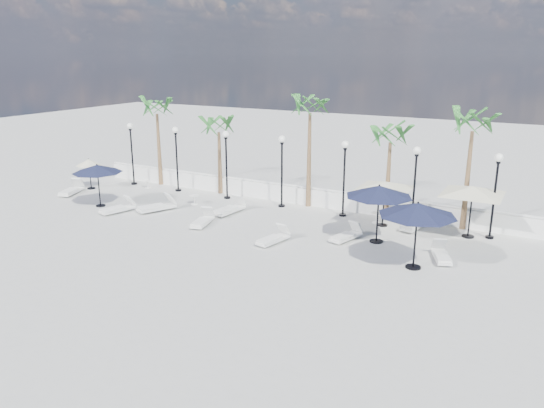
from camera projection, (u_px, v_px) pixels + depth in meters
The scene contains 32 objects.
ground at pixel (212, 243), 23.05m from camera, with size 100.00×100.00×0.00m, color #AEAEA8.
balustrade at pixel (290, 194), 29.25m from camera, with size 26.00×0.30×1.01m.
lamppost_0 at pixel (131, 145), 32.69m from camera, with size 0.36×0.36×3.84m.
lamppost_1 at pixel (176, 150), 31.07m from camera, with size 0.36×0.36×3.84m.
lamppost_2 at pixel (226, 155), 29.46m from camera, with size 0.36×0.36×3.84m.
lamppost_3 at pixel (282, 161), 27.85m from camera, with size 0.36×0.36×3.84m.
lamppost_4 at pixel (344, 168), 26.23m from camera, with size 0.36×0.36×3.84m.
lamppost_5 at pixel (415, 175), 24.62m from camera, with size 0.36×0.36×3.84m.
lamppost_6 at pixel (496, 184), 23.00m from camera, with size 0.36×0.36×3.84m.
palm_0 at pixel (157, 112), 32.11m from camera, with size 2.60×2.60×5.50m.
palm_1 at pixel (219, 129), 30.25m from camera, with size 2.60×2.60×4.70m.
palm_2 at pixel (310, 111), 27.24m from camera, with size 2.60×2.60×6.10m.
palm_3 at pixel (390, 139), 25.58m from camera, with size 2.60×2.60×4.90m.
palm_4 at pixel (473, 128), 23.66m from camera, with size 2.60×2.60×5.70m.
lounger_0 at pixel (72, 190), 30.97m from camera, with size 1.25×2.07×0.74m.
lounger_1 at pixel (118, 208), 27.43m from camera, with size 1.07×1.97×0.70m.
lounger_2 at pixel (157, 206), 27.66m from camera, with size 1.46×2.14×0.77m.
lounger_3 at pixel (203, 221), 25.41m from camera, with size 1.02×1.92×0.69m.
lounger_4 at pixel (229, 209), 27.26m from camera, with size 0.87×2.09×0.76m.
lounger_5 at pixel (346, 235), 23.40m from camera, with size 1.02×1.86×0.66m.
lounger_6 at pixel (273, 238), 23.04m from camera, with size 0.91×1.84×0.66m.
lounger_7 at pixel (441, 255), 21.15m from camera, with size 1.14×1.79×0.64m.
lounger_8 at pixel (414, 224), 24.91m from camera, with size 0.97×2.07×0.75m.
side_table_0 at pixel (148, 184), 32.41m from camera, with size 0.45×0.45×0.43m.
side_table_1 at pixel (194, 199), 28.88m from camera, with size 0.54×0.54×0.52m.
side_table_2 at pixel (377, 217), 25.72m from camera, with size 0.54×0.54×0.52m.
parasol_navy_left at pixel (97, 169), 28.06m from camera, with size 2.64×2.64×2.33m.
parasol_navy_mid at pixel (379, 191), 22.59m from camera, with size 2.90×2.90×2.60m.
parasol_navy_right at pixel (418, 210), 19.78m from camera, with size 2.97×2.97×2.66m.
parasol_cream_sq_a at pixel (385, 182), 24.81m from camera, with size 4.76×4.76×2.34m.
parasol_cream_sq_b at pixel (473, 187), 23.20m from camera, with size 5.05×5.05×2.53m.
parasol_cream_small at pixel (89, 163), 31.84m from camera, with size 1.53×1.53×1.88m.
Camera 1 is at (12.68, -17.78, 8.01)m, focal length 35.00 mm.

